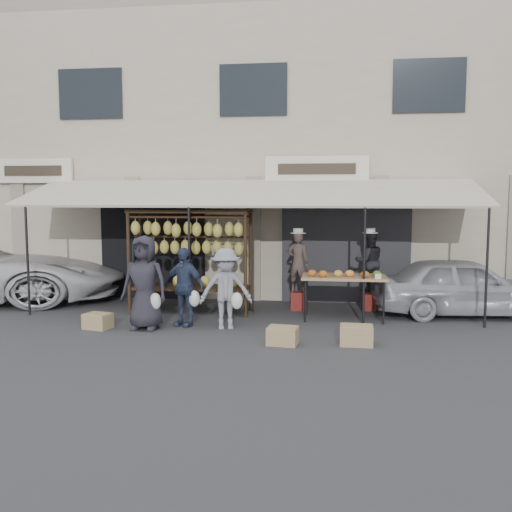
% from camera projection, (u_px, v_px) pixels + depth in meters
% --- Properties ---
extents(ground_plane, '(90.00, 90.00, 0.00)m').
position_uv_depth(ground_plane, '(228.00, 334.00, 10.43)').
color(ground_plane, '#2D2D30').
extents(shophouse, '(24.00, 6.15, 7.30)m').
position_uv_depth(shophouse, '(267.00, 157.00, 16.46)').
color(shophouse, '#C2B298').
rests_on(shophouse, ground_plane).
extents(awning, '(10.00, 2.35, 2.92)m').
position_uv_depth(awning, '(246.00, 194.00, 12.41)').
color(awning, beige).
rests_on(awning, ground_plane).
extents(banana_rack, '(2.60, 0.90, 2.24)m').
position_uv_depth(banana_rack, '(190.00, 240.00, 12.18)').
color(banana_rack, black).
rests_on(banana_rack, ground_plane).
extents(produce_table, '(1.70, 0.90, 1.04)m').
position_uv_depth(produce_table, '(344.00, 278.00, 11.57)').
color(produce_table, tan).
rests_on(produce_table, ground_plane).
extents(vendor_left, '(0.54, 0.41, 1.33)m').
position_uv_depth(vendor_left, '(298.00, 262.00, 12.57)').
color(vendor_left, '#503F3B').
rests_on(vendor_left, stool_left).
extents(vendor_right, '(0.75, 0.64, 1.32)m').
position_uv_depth(vendor_right, '(370.00, 261.00, 12.52)').
color(vendor_right, black).
rests_on(vendor_right, stool_right).
extents(customer_left, '(0.90, 0.62, 1.78)m').
position_uv_depth(customer_left, '(145.00, 283.00, 10.74)').
color(customer_left, '#26242E').
rests_on(customer_left, ground_plane).
extents(customer_mid, '(0.97, 0.65, 1.53)m').
position_uv_depth(customer_mid, '(184.00, 287.00, 11.04)').
color(customer_mid, '#303C5A').
rests_on(customer_mid, ground_plane).
extents(customer_right, '(1.11, 0.81, 1.54)m').
position_uv_depth(customer_right, '(226.00, 289.00, 10.80)').
color(customer_right, gray).
rests_on(customer_right, ground_plane).
extents(stool_left, '(0.35, 0.35, 0.41)m').
position_uv_depth(stool_left, '(298.00, 301.00, 12.66)').
color(stool_left, maroon).
rests_on(stool_left, ground_plane).
extents(stool_right, '(0.31, 0.31, 0.43)m').
position_uv_depth(stool_right, '(369.00, 301.00, 12.61)').
color(stool_right, maroon).
rests_on(stool_right, ground_plane).
extents(crate_near_a, '(0.54, 0.44, 0.30)m').
position_uv_depth(crate_near_a, '(283.00, 336.00, 9.69)').
color(crate_near_a, tan).
rests_on(crate_near_a, ground_plane).
extents(crate_near_b, '(0.56, 0.43, 0.33)m').
position_uv_depth(crate_near_b, '(356.00, 335.00, 9.66)').
color(crate_near_b, tan).
rests_on(crate_near_b, ground_plane).
extents(crate_far, '(0.56, 0.47, 0.29)m').
position_uv_depth(crate_far, '(98.00, 321.00, 10.86)').
color(crate_far, tan).
rests_on(crate_far, ground_plane).
extents(sedan, '(3.82, 1.82, 1.26)m').
position_uv_depth(sedan, '(464.00, 286.00, 11.99)').
color(sedan, '#ADAEB3').
rests_on(sedan, ground_plane).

